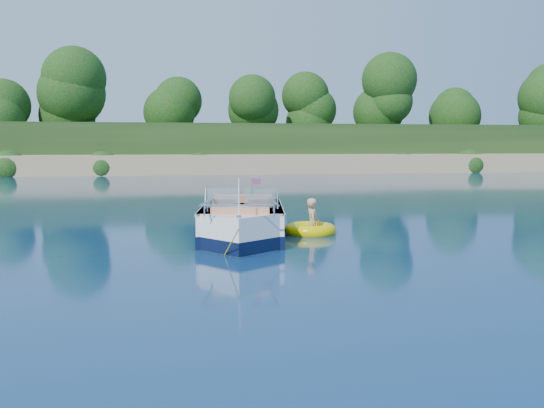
% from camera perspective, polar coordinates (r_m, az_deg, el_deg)
% --- Properties ---
extents(ground, '(160.00, 160.00, 0.00)m').
position_cam_1_polar(ground, '(11.95, 6.46, -5.34)').
color(ground, '#0A224B').
rests_on(ground, ground).
extents(shoreline, '(170.00, 59.00, 6.00)m').
position_cam_1_polar(shoreline, '(75.07, -8.00, 4.55)').
color(shoreline, tan).
rests_on(shoreline, ground).
extents(treeline, '(150.00, 7.12, 8.19)m').
position_cam_1_polar(treeline, '(52.44, -6.85, 9.14)').
color(treeline, black).
rests_on(treeline, ground).
extents(motorboat, '(2.49, 5.39, 1.80)m').
position_cam_1_polar(motorboat, '(14.42, -2.85, -2.02)').
color(motorboat, white).
rests_on(motorboat, ground).
extents(tow_tube, '(1.47, 1.47, 0.35)m').
position_cam_1_polar(tow_tube, '(15.49, 3.62, -2.47)').
color(tow_tube, '#E7CE00').
rests_on(tow_tube, ground).
extents(boy, '(0.42, 0.76, 1.41)m').
position_cam_1_polar(boy, '(15.42, 3.82, -2.85)').
color(boy, tan).
rests_on(boy, ground).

